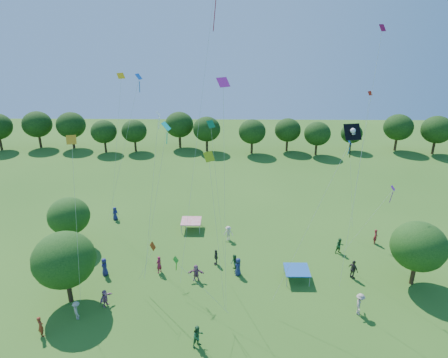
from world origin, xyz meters
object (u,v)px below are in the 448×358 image
near_tree_east (419,246)px  tent_red_stripe (191,221)px  near_tree_west (64,260)px  tent_blue (297,270)px  pirate_kite (351,136)px  red_high_kite (208,51)px  near_tree_north (69,216)px

near_tree_east → tent_red_stripe: near_tree_east is taller
near_tree_west → tent_red_stripe: (8.98, 12.52, -3.01)m
tent_red_stripe → tent_blue: same height
tent_blue → pirate_kite: (2.35, -3.29, 13.41)m
near_tree_west → tent_red_stripe: size_ratio=2.87×
near_tree_west → tent_red_stripe: bearing=54.3°
tent_blue → pirate_kite: pirate_kite is taller
near_tree_east → tent_blue: bearing=177.8°
near_tree_west → pirate_kite: (21.73, -0.04, 10.40)m
near_tree_west → tent_red_stripe: near_tree_west is taller
near_tree_east → near_tree_west: bearing=-174.5°
pirate_kite → red_high_kite: 12.61m
near_tree_west → near_tree_east: (29.61, 2.87, -0.21)m
near_tree_east → tent_red_stripe: (-20.63, 9.65, -2.80)m
near_tree_east → tent_red_stripe: bearing=154.9°
near_tree_west → near_tree_east: size_ratio=1.06×
near_tree_west → pirate_kite: 24.09m
near_tree_west → red_high_kite: (11.52, 5.11, 15.70)m
near_tree_east → tent_red_stripe: 22.95m
tent_red_stripe → red_high_kite: (2.54, -7.40, 18.71)m
near_tree_east → near_tree_north: bearing=169.8°
near_tree_west → near_tree_east: 29.75m
near_tree_north → near_tree_west: bearing=-70.9°
near_tree_north → red_high_kite: bearing=-14.0°
near_tree_west → near_tree_east: near_tree_west is taller
near_tree_north → tent_red_stripe: bearing=17.5°
tent_red_stripe → pirate_kite: size_ratio=0.16×
tent_red_stripe → tent_blue: 13.92m
near_tree_west → near_tree_east: bearing=5.5°
near_tree_west → tent_blue: 19.88m
pirate_kite → near_tree_west: bearing=179.9°
tent_red_stripe → near_tree_west: bearing=-125.7°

